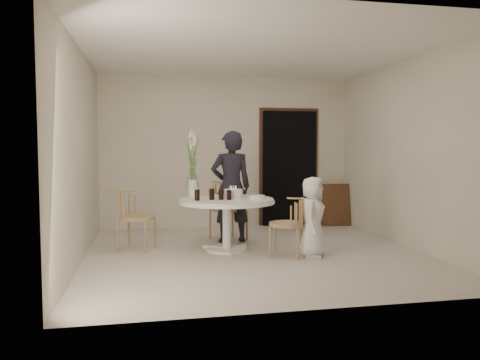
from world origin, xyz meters
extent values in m
plane|color=beige|center=(0.00, 0.00, 0.00)|extent=(4.50, 4.50, 0.00)
plane|color=white|center=(0.00, 0.00, 2.70)|extent=(4.50, 4.50, 0.00)
plane|color=beige|center=(0.00, 2.25, 1.35)|extent=(4.50, 0.00, 4.50)
plane|color=beige|center=(0.00, -2.25, 1.35)|extent=(4.50, 0.00, 4.50)
plane|color=beige|center=(-2.25, 0.00, 1.35)|extent=(0.00, 4.50, 4.50)
plane|color=beige|center=(2.25, 0.00, 1.35)|extent=(0.00, 4.50, 4.50)
cube|color=black|center=(1.15, 2.19, 1.05)|extent=(1.00, 0.10, 2.10)
cube|color=brown|center=(1.15, 2.23, 1.11)|extent=(1.12, 0.03, 2.22)
cylinder|color=white|center=(-0.35, 0.25, 0.02)|extent=(0.56, 0.56, 0.04)
cylinder|color=white|center=(-0.35, 0.25, 0.34)|extent=(0.12, 0.12, 0.65)
cylinder|color=white|center=(-0.35, 0.25, 0.68)|extent=(1.33, 1.33, 0.03)
cylinder|color=beige|center=(-0.35, 0.25, 0.71)|extent=(1.30, 1.30, 0.04)
cube|color=brown|center=(1.95, 1.95, 0.38)|extent=(0.59, 0.21, 0.77)
cylinder|color=tan|center=(-0.31, 0.74, 0.23)|extent=(0.03, 0.03, 0.47)
cylinder|color=tan|center=(0.07, 0.90, 0.23)|extent=(0.03, 0.03, 0.47)
cylinder|color=tan|center=(-0.47, 1.13, 0.23)|extent=(0.03, 0.03, 0.47)
cylinder|color=tan|center=(-0.08, 1.28, 0.23)|extent=(0.03, 0.03, 0.47)
cylinder|color=tan|center=(-0.20, 1.01, 0.49)|extent=(0.52, 0.52, 0.05)
cylinder|color=tan|center=(0.28, 0.03, 0.20)|extent=(0.03, 0.03, 0.41)
cylinder|color=tan|center=(0.13, -0.30, 0.20)|extent=(0.03, 0.03, 0.41)
cylinder|color=tan|center=(0.61, -0.12, 0.20)|extent=(0.03, 0.03, 0.41)
cylinder|color=tan|center=(0.45, -0.45, 0.20)|extent=(0.03, 0.03, 0.41)
cylinder|color=tan|center=(0.37, -0.21, 0.43)|extent=(0.45, 0.45, 0.05)
cylinder|color=tan|center=(-1.46, 0.28, 0.22)|extent=(0.03, 0.03, 0.44)
cylinder|color=tan|center=(-1.33, 0.65, 0.22)|extent=(0.03, 0.03, 0.44)
cylinder|color=tan|center=(-1.83, 0.41, 0.22)|extent=(0.03, 0.03, 0.44)
cylinder|color=tan|center=(-1.70, 0.78, 0.22)|extent=(0.03, 0.03, 0.44)
cylinder|color=tan|center=(-1.58, 0.53, 0.46)|extent=(0.49, 0.49, 0.05)
imported|color=black|center=(-0.18, 0.84, 0.84)|extent=(0.63, 0.42, 1.68)
imported|color=white|center=(0.69, -0.32, 0.53)|extent=(0.54, 0.61, 1.06)
cylinder|color=white|center=(-0.25, 0.28, 0.79)|extent=(0.26, 0.26, 0.13)
cylinder|color=#FFDEA1|center=(-0.25, 0.28, 0.88)|extent=(0.01, 0.01, 0.05)
cylinder|color=#FFDEA1|center=(-0.21, 0.31, 0.88)|extent=(0.01, 0.01, 0.05)
cylinder|color=#FFDEA1|center=(-0.29, 0.30, 0.88)|extent=(0.01, 0.01, 0.05)
cylinder|color=#FFDEA1|center=(-0.23, 0.24, 0.88)|extent=(0.01, 0.01, 0.05)
cylinder|color=#FFDEA1|center=(-0.28, 0.25, 0.88)|extent=(0.01, 0.01, 0.05)
cylinder|color=black|center=(-0.45, 0.15, 0.80)|extent=(0.07, 0.07, 0.14)
cylinder|color=black|center=(-0.34, 0.09, 0.80)|extent=(0.06, 0.06, 0.13)
cylinder|color=black|center=(-0.78, 0.11, 0.80)|extent=(0.08, 0.08, 0.15)
cylinder|color=black|center=(-0.57, 0.16, 0.81)|extent=(0.07, 0.07, 0.15)
cylinder|color=white|center=(0.05, 0.10, 0.76)|extent=(0.23, 0.23, 0.06)
cylinder|color=silver|center=(-0.79, 0.59, 0.86)|extent=(0.13, 0.13, 0.25)
cylinder|color=#4A7432|center=(-0.76, 0.59, 1.17)|extent=(0.01, 0.01, 0.63)
cone|color=beige|center=(-0.76, 0.59, 1.49)|extent=(0.06, 0.06, 0.16)
cylinder|color=#4A7432|center=(-0.77, 0.61, 1.20)|extent=(0.01, 0.01, 0.68)
cone|color=beige|center=(-0.77, 0.61, 1.54)|extent=(0.06, 0.06, 0.16)
cylinder|color=#4A7432|center=(-0.79, 0.61, 1.22)|extent=(0.01, 0.01, 0.74)
cone|color=beige|center=(-0.79, 0.61, 1.59)|extent=(0.06, 0.06, 0.16)
cylinder|color=#4A7432|center=(-0.81, 0.60, 1.25)|extent=(0.01, 0.01, 0.79)
cone|color=beige|center=(-0.81, 0.60, 1.65)|extent=(0.06, 0.06, 0.16)
cylinder|color=#4A7432|center=(-0.81, 0.57, 1.17)|extent=(0.01, 0.01, 0.63)
cone|color=beige|center=(-0.81, 0.57, 1.49)|extent=(0.06, 0.06, 0.16)
cylinder|color=#4A7432|center=(-0.79, 0.56, 1.20)|extent=(0.01, 0.01, 0.68)
cone|color=beige|center=(-0.79, 0.56, 1.54)|extent=(0.06, 0.06, 0.16)
cylinder|color=#4A7432|center=(-0.77, 0.57, 1.22)|extent=(0.01, 0.01, 0.74)
cone|color=beige|center=(-0.77, 0.57, 1.59)|extent=(0.06, 0.06, 0.16)
camera|label=1|loc=(-1.42, -6.10, 1.44)|focal=35.00mm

